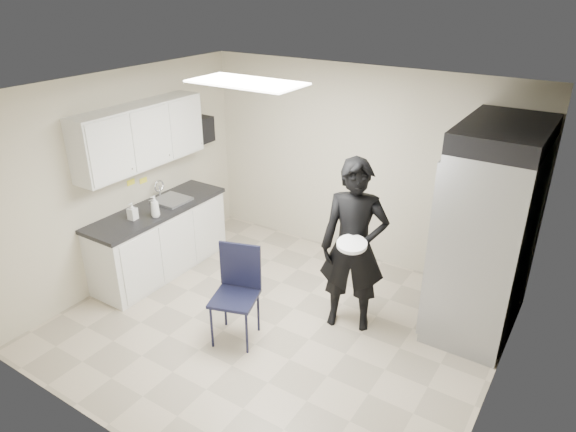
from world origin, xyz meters
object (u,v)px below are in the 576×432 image
Objects in this scene: man_tuxedo at (354,247)px; lower_counter at (160,241)px; folding_chair at (234,299)px; commercial_fridge at (487,240)px.

lower_counter is at bearing 166.55° from man_tuxedo.
lower_counter is 1.82m from folding_chair.
folding_chair is at bearing -154.53° from man_tuxedo.
commercial_fridge reaches higher than folding_chair.
commercial_fridge is 1.08× the size of man_tuxedo.
commercial_fridge is at bearing 15.88° from lower_counter.
folding_chair reaches higher than lower_counter.
lower_counter is 0.90× the size of commercial_fridge.
folding_chair is at bearing -140.78° from commercial_fridge.
lower_counter is at bearing 142.42° from folding_chair.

